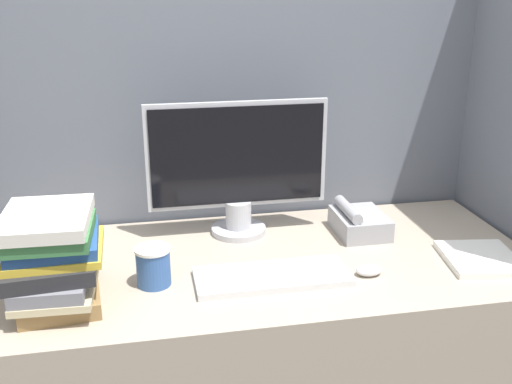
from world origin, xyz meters
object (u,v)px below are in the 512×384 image
object	(u,v)px
keyboard	(272,277)
coffee_cup	(153,266)
desk_telephone	(359,222)
mouse	(369,270)
monitor	(238,170)
book_stack	(53,258)

from	to	relation	value
keyboard	coffee_cup	bearing A→B (deg)	173.46
keyboard	desk_telephone	size ratio (longest dim) A/B	2.16
mouse	coffee_cup	distance (m)	0.60
keyboard	desk_telephone	distance (m)	0.44
keyboard	mouse	size ratio (longest dim) A/B	5.76
desk_telephone	monitor	bearing A→B (deg)	167.99
mouse	book_stack	bearing A→B (deg)	178.90
desk_telephone	keyboard	bearing A→B (deg)	-143.10
mouse	desk_telephone	world-z (taller)	desk_telephone
book_stack	desk_telephone	xyz separation A→B (m)	(0.92, 0.27, -0.09)
monitor	book_stack	bearing A→B (deg)	-146.59
desk_telephone	book_stack	bearing A→B (deg)	-163.62
monitor	keyboard	distance (m)	0.40
book_stack	desk_telephone	size ratio (longest dim) A/B	1.56
mouse	desk_telephone	distance (m)	0.30
monitor	desk_telephone	distance (m)	0.43
monitor	book_stack	size ratio (longest dim) A/B	1.86
book_stack	desk_telephone	distance (m)	0.96
monitor	desk_telephone	bearing A→B (deg)	-12.01
keyboard	coffee_cup	size ratio (longest dim) A/B	3.92
coffee_cup	mouse	bearing A→B (deg)	-5.92
coffee_cup	desk_telephone	distance (m)	0.71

